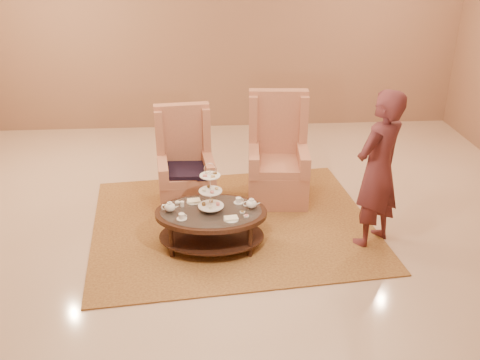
{
  "coord_description": "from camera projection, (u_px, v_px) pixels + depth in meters",
  "views": [
    {
      "loc": [
        -0.32,
        -4.96,
        3.18
      ],
      "look_at": [
        0.04,
        0.2,
        0.73
      ],
      "focal_mm": 40.0,
      "sensor_mm": 36.0,
      "label": 1
    }
  ],
  "objects": [
    {
      "name": "ground",
      "position": [
        238.0,
        248.0,
        5.85
      ],
      "size": [
        8.0,
        8.0,
        0.0
      ],
      "primitive_type": "plane",
      "color": "beige",
      "rests_on": "ground"
    },
    {
      "name": "ceiling",
      "position": [
        238.0,
        248.0,
        5.85
      ],
      "size": [
        8.0,
        8.0,
        0.02
      ],
      "primitive_type": "cube",
      "color": "white",
      "rests_on": "ground"
    },
    {
      "name": "wall_back",
      "position": [
        222.0,
        24.0,
        8.71
      ],
      "size": [
        8.0,
        0.04,
        3.5
      ],
      "primitive_type": "cube",
      "color": "#9A6F54",
      "rests_on": "ground"
    },
    {
      "name": "rug",
      "position": [
        232.0,
        223.0,
        6.32
      ],
      "size": [
        3.48,
        3.0,
        0.02
      ],
      "rotation": [
        0.0,
        0.0,
        0.1
      ],
      "color": "#A57B3A",
      "rests_on": "ground"
    },
    {
      "name": "tea_table",
      "position": [
        211.0,
        217.0,
        5.72
      ],
      "size": [
        1.25,
        0.9,
        1.0
      ],
      "rotation": [
        0.0,
        0.0,
        -0.06
      ],
      "color": "black",
      "rests_on": "ground"
    },
    {
      "name": "armchair_left",
      "position": [
        186.0,
        173.0,
        6.63
      ],
      "size": [
        0.74,
        0.76,
        1.25
      ],
      "rotation": [
        0.0,
        0.0,
        0.11
      ],
      "color": "tan",
      "rests_on": "ground"
    },
    {
      "name": "armchair_right",
      "position": [
        277.0,
        164.0,
        6.79
      ],
      "size": [
        0.79,
        0.82,
        1.36
      ],
      "rotation": [
        0.0,
        0.0,
        -0.08
      ],
      "color": "tan",
      "rests_on": "ground"
    },
    {
      "name": "person",
      "position": [
        378.0,
        170.0,
        5.6
      ],
      "size": [
        0.76,
        0.72,
        1.74
      ],
      "rotation": [
        0.0,
        0.0,
        3.78
      ],
      "color": "#572529",
      "rests_on": "ground"
    }
  ]
}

